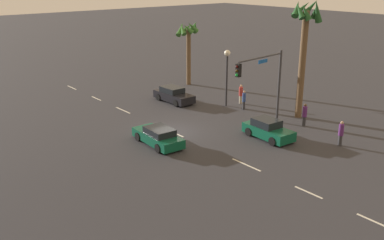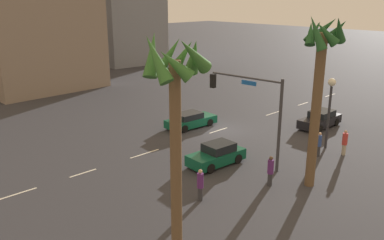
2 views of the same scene
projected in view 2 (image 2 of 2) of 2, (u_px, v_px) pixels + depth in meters
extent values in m
plane|color=#333338|center=(221.00, 130.00, 34.01)|extent=(220.00, 220.00, 0.00)
cube|color=silver|center=(330.00, 95.00, 45.76)|extent=(2.11, 0.14, 0.01)
cube|color=silver|center=(303.00, 104.00, 42.12)|extent=(1.87, 0.14, 0.01)
cube|color=silver|center=(274.00, 113.00, 38.82)|extent=(2.38, 0.14, 0.01)
cube|color=silver|center=(218.00, 130.00, 33.79)|extent=(2.14, 0.14, 0.01)
cube|color=silver|center=(145.00, 154.00, 28.83)|extent=(2.50, 0.14, 0.01)
cube|color=silver|center=(83.00, 173.00, 25.66)|extent=(1.87, 0.14, 0.01)
cube|color=silver|center=(18.00, 194.00, 22.98)|extent=(2.21, 0.14, 0.01)
cube|color=black|center=(320.00, 121.00, 34.55)|extent=(4.43, 1.78, 0.74)
cube|color=black|center=(322.00, 113.00, 34.55)|extent=(2.13, 1.55, 0.52)
cylinder|color=black|center=(320.00, 129.00, 33.15)|extent=(0.64, 0.23, 0.64)
cylinder|color=black|center=(302.00, 125.00, 34.28)|extent=(0.64, 0.23, 0.64)
cylinder|color=black|center=(336.00, 122.00, 34.95)|extent=(0.64, 0.23, 0.64)
cylinder|color=black|center=(319.00, 118.00, 36.09)|extent=(0.64, 0.23, 0.64)
cube|color=#0F5138|center=(191.00, 121.00, 34.60)|extent=(4.60, 2.02, 0.65)
cube|color=black|center=(189.00, 116.00, 34.27)|extent=(2.25, 1.67, 0.48)
cylinder|color=black|center=(197.00, 118.00, 36.11)|extent=(0.65, 0.26, 0.64)
cylinder|color=black|center=(210.00, 122.00, 34.90)|extent=(0.65, 0.26, 0.64)
cylinder|color=black|center=(172.00, 124.00, 34.41)|extent=(0.65, 0.26, 0.64)
cylinder|color=black|center=(184.00, 129.00, 33.19)|extent=(0.65, 0.26, 0.64)
cube|color=#0F5138|center=(216.00, 157.00, 26.88)|extent=(4.09, 1.95, 0.72)
cube|color=black|center=(219.00, 147.00, 26.83)|extent=(2.00, 1.62, 0.56)
cylinder|color=black|center=(210.00, 168.00, 25.59)|extent=(0.65, 0.26, 0.64)
cylinder|color=black|center=(194.00, 161.00, 26.77)|extent=(0.65, 0.26, 0.64)
cylinder|color=black|center=(238.00, 159.00, 27.10)|extent=(0.65, 0.26, 0.64)
cylinder|color=black|center=(221.00, 152.00, 28.28)|extent=(0.65, 0.26, 0.64)
cylinder|color=#38383D|center=(280.00, 127.00, 25.11)|extent=(0.20, 0.20, 5.99)
cylinder|color=#38383D|center=(246.00, 77.00, 25.96)|extent=(0.65, 5.27, 0.12)
cube|color=black|center=(213.00, 81.00, 27.79)|extent=(0.35, 0.35, 0.95)
sphere|color=#360503|center=(211.00, 76.00, 27.82)|extent=(0.20, 0.20, 0.20)
sphere|color=#392605|center=(211.00, 81.00, 27.91)|extent=(0.20, 0.20, 0.20)
sphere|color=green|center=(211.00, 85.00, 27.99)|extent=(0.20, 0.20, 0.20)
cube|color=#1959B2|center=(249.00, 83.00, 25.89)|extent=(0.15, 1.10, 0.28)
cylinder|color=#2D2D33|center=(328.00, 118.00, 29.27)|extent=(0.18, 0.18, 4.64)
sphere|color=#F2EACC|center=(332.00, 82.00, 28.51)|extent=(0.56, 0.56, 0.56)
cylinder|color=#333338|center=(200.00, 194.00, 22.16)|extent=(0.32, 0.32, 0.77)
cylinder|color=#59266B|center=(200.00, 180.00, 21.92)|extent=(0.43, 0.43, 0.84)
sphere|color=tan|center=(200.00, 171.00, 21.76)|extent=(0.23, 0.23, 0.23)
cylinder|color=#333338|center=(318.00, 151.00, 28.33)|extent=(0.25, 0.25, 0.73)
cylinder|color=#2D478C|center=(319.00, 141.00, 28.11)|extent=(0.33, 0.33, 0.79)
sphere|color=tan|center=(320.00, 134.00, 27.96)|extent=(0.22, 0.22, 0.22)
cylinder|color=#333338|center=(270.00, 179.00, 23.89)|extent=(0.32, 0.32, 0.78)
cylinder|color=#59266B|center=(271.00, 167.00, 23.65)|extent=(0.42, 0.42, 0.85)
sphere|color=brown|center=(271.00, 158.00, 23.50)|extent=(0.23, 0.23, 0.23)
cylinder|color=#B2A58C|center=(344.00, 150.00, 28.53)|extent=(0.39, 0.39, 0.77)
cylinder|color=#BF3833|center=(345.00, 139.00, 28.29)|extent=(0.52, 0.52, 0.84)
sphere|color=tan|center=(346.00, 132.00, 28.14)|extent=(0.23, 0.23, 0.23)
cylinder|color=brown|center=(176.00, 163.00, 16.55)|extent=(0.48, 0.48, 8.41)
cone|color=#38702D|center=(157.00, 59.00, 14.59)|extent=(0.71, 1.54, 1.89)
cone|color=#38702D|center=(175.00, 64.00, 14.65)|extent=(1.46, 1.34, 1.37)
cone|color=#38702D|center=(193.00, 54.00, 14.69)|extent=(1.83, 0.81, 1.57)
cone|color=#38702D|center=(194.00, 56.00, 15.45)|extent=(1.09, 1.37, 1.56)
cone|color=#38702D|center=(182.00, 58.00, 16.03)|extent=(1.13, 1.43, 1.62)
cone|color=#38702D|center=(168.00, 57.00, 16.12)|extent=(1.57, 1.08, 1.78)
cone|color=#38702D|center=(152.00, 55.00, 15.45)|extent=(1.34, 1.16, 1.85)
cylinder|color=brown|center=(316.00, 113.00, 22.77)|extent=(0.55, 0.55, 8.88)
cone|color=#235628|center=(317.00, 33.00, 20.76)|extent=(0.76, 1.35, 1.92)
cone|color=#235628|center=(326.00, 33.00, 20.79)|extent=(1.36, 1.41, 1.42)
cone|color=#235628|center=(339.00, 29.00, 21.01)|extent=(1.56, 0.93, 1.60)
cone|color=#235628|center=(337.00, 30.00, 21.72)|extent=(1.19, 1.75, 1.50)
cone|color=#235628|center=(324.00, 29.00, 22.13)|extent=(1.18, 1.60, 1.50)
cone|color=#235628|center=(314.00, 32.00, 22.02)|extent=(1.34, 0.85, 1.38)
cone|color=#235628|center=(311.00, 34.00, 21.64)|extent=(1.20, 1.05, 1.39)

